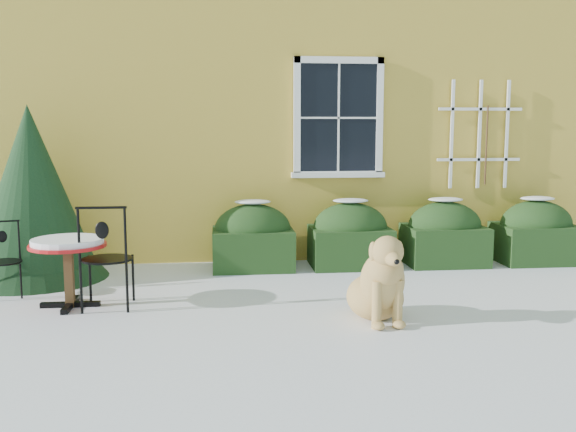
{
  "coord_description": "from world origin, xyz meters",
  "views": [
    {
      "loc": [
        -0.72,
        -5.75,
        1.82
      ],
      "look_at": [
        0.0,
        1.0,
        0.9
      ],
      "focal_mm": 40.0,
      "sensor_mm": 36.0,
      "label": 1
    }
  ],
  "objects": [
    {
      "name": "ground",
      "position": [
        0.0,
        0.0,
        0.0
      ],
      "size": [
        80.0,
        80.0,
        0.0
      ],
      "primitive_type": "plane",
      "color": "white",
      "rests_on": "ground"
    },
    {
      "name": "house",
      "position": [
        0.0,
        7.0,
        3.22
      ],
      "size": [
        12.4,
        8.4,
        6.4
      ],
      "color": "gold",
      "rests_on": "ground"
    },
    {
      "name": "hedge_row",
      "position": [
        1.65,
        2.55,
        0.4
      ],
      "size": [
        4.95,
        0.8,
        0.91
      ],
      "color": "black",
      "rests_on": "ground"
    },
    {
      "name": "evergreen_shrub",
      "position": [
        -2.99,
        2.26,
        0.85
      ],
      "size": [
        1.75,
        1.75,
        2.12
      ],
      "rotation": [
        0.0,
        0.0,
        -0.44
      ],
      "color": "black",
      "rests_on": "ground"
    },
    {
      "name": "bistro_table",
      "position": [
        -2.27,
        0.88,
        0.6
      ],
      "size": [
        0.77,
        0.77,
        0.72
      ],
      "rotation": [
        0.0,
        0.0,
        -0.38
      ],
      "color": "black",
      "rests_on": "ground"
    },
    {
      "name": "patio_chair_near",
      "position": [
        -1.88,
        0.8,
        0.54
      ],
      "size": [
        0.51,
        0.51,
        1.07
      ],
      "rotation": [
        0.0,
        0.0,
        3.14
      ],
      "color": "black",
      "rests_on": "ground"
    },
    {
      "name": "patio_chair_far",
      "position": [
        -3.1,
        1.43,
        0.41
      ],
      "size": [
        0.45,
        0.45,
        0.82
      ],
      "rotation": [
        0.0,
        0.0,
        0.28
      ],
      "color": "black",
      "rests_on": "ground"
    },
    {
      "name": "dog",
      "position": [
        0.78,
        0.06,
        0.35
      ],
      "size": [
        0.61,
        0.99,
        0.88
      ],
      "rotation": [
        0.0,
        0.0,
        0.09
      ],
      "color": "tan",
      "rests_on": "ground"
    }
  ]
}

